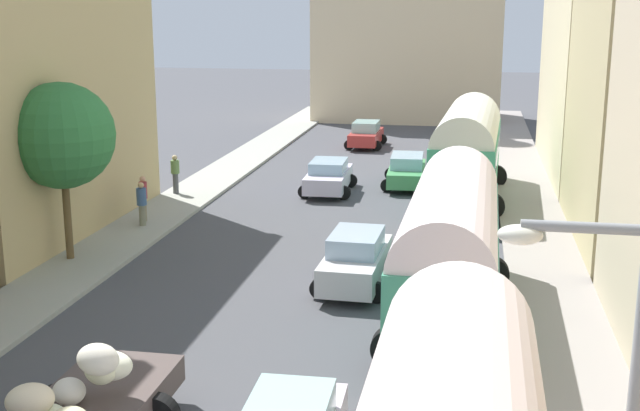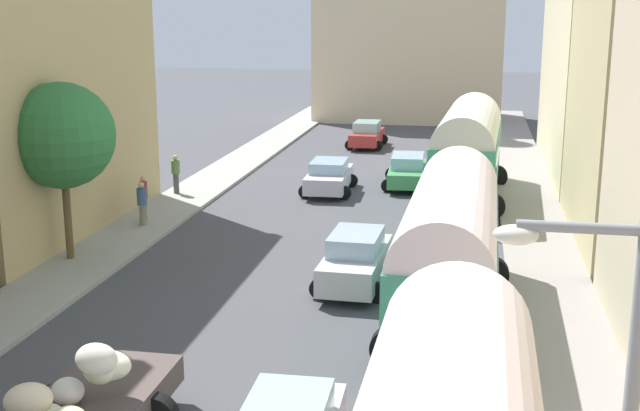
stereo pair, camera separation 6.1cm
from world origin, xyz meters
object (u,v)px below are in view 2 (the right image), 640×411
at_px(parked_bus_1, 450,244).
at_px(car_0, 329,176).
at_px(pedestrian_2, 144,196).
at_px(car_3, 356,260).
at_px(car_1, 367,134).
at_px(car_4, 407,171).
at_px(parked_bus_2, 468,147).
at_px(pedestrian_1, 142,202).
at_px(pedestrian_0, 176,173).

xyz_separation_m(parked_bus_1, car_0, (-5.79, 15.09, -1.46)).
distance_m(parked_bus_1, pedestrian_2, 14.42).
distance_m(parked_bus_1, car_3, 4.09).
relative_size(car_1, car_4, 0.90).
height_order(parked_bus_2, car_4, parked_bus_2).
xyz_separation_m(parked_bus_2, car_4, (-2.73, 2.34, -1.55)).
distance_m(car_1, car_3, 25.20).
height_order(parked_bus_2, pedestrian_1, parked_bus_2).
distance_m(car_0, pedestrian_1, 9.40).
distance_m(parked_bus_2, pedestrian_1, 13.83).
xyz_separation_m(parked_bus_2, car_3, (-3.08, -12.08, -1.47)).
relative_size(parked_bus_2, car_4, 2.22).
distance_m(parked_bus_2, car_4, 3.92).
xyz_separation_m(car_1, car_4, (3.26, -10.61, -0.02)).
xyz_separation_m(parked_bus_2, car_0, (-6.06, 0.37, -1.55)).
bearing_deg(car_4, car_3, -91.37).
relative_size(parked_bus_1, parked_bus_2, 0.99).
bearing_deg(pedestrian_1, pedestrian_2, 106.13).
distance_m(car_0, pedestrian_2, 9.04).
relative_size(car_3, pedestrian_0, 2.31).
xyz_separation_m(car_1, pedestrian_0, (-6.52, -14.54, 0.28)).
bearing_deg(parked_bus_1, car_3, 136.77).
bearing_deg(car_0, pedestrian_1, -127.91).
relative_size(parked_bus_1, pedestrian_2, 5.15).
bearing_deg(pedestrian_1, car_0, 52.09).
bearing_deg(car_4, pedestrian_0, -158.13).
xyz_separation_m(parked_bus_1, pedestrian_0, (-12.24, 13.13, -1.16)).
bearing_deg(pedestrian_0, car_0, 16.86).
distance_m(car_4, pedestrian_2, 12.77).
height_order(car_0, car_1, car_1).
distance_m(car_4, pedestrian_0, 10.54).
bearing_deg(car_0, pedestrian_2, -131.21).
xyz_separation_m(car_0, car_1, (0.07, 12.58, 0.02)).
relative_size(car_0, pedestrian_2, 2.24).
bearing_deg(car_3, pedestrian_2, 147.66).
distance_m(car_0, car_1, 12.58).
height_order(car_0, car_3, car_3).
xyz_separation_m(parked_bus_1, car_1, (-5.72, 27.67, -1.44)).
bearing_deg(pedestrian_2, pedestrian_1, -73.87).
bearing_deg(pedestrian_2, car_1, 72.74).
relative_size(car_1, car_3, 0.94).
bearing_deg(car_0, car_1, 89.69).
distance_m(car_0, car_3, 12.81).
height_order(parked_bus_1, car_1, parked_bus_1).
distance_m(car_0, car_4, 3.87).
relative_size(parked_bus_1, pedestrian_0, 5.28).
bearing_deg(car_1, pedestrian_0, -114.15).
height_order(car_4, pedestrian_2, pedestrian_2).
bearing_deg(parked_bus_1, parked_bus_2, 88.94).
bearing_deg(parked_bus_2, pedestrian_1, -149.24).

